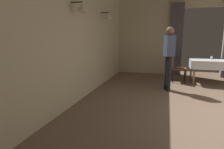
{
  "coord_description": "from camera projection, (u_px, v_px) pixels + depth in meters",
  "views": [
    {
      "loc": [
        -1.23,
        -3.75,
        1.46
      ],
      "look_at": [
        -2.32,
        0.1,
        0.68
      ],
      "focal_mm": 31.21,
      "sensor_mm": 36.0,
      "label": 1
    }
  ],
  "objects": [
    {
      "name": "wall_left",
      "position": [
        70.0,
        35.0,
        4.06
      ],
      "size": [
        0.49,
        8.4,
        3.0
      ],
      "color": "beige",
      "rests_on": "ground"
    },
    {
      "name": "wall_back",
      "position": [
        203.0,
        35.0,
        7.15
      ],
      "size": [
        6.4,
        0.27,
        3.0
      ],
      "color": "beige",
      "rests_on": "ground"
    },
    {
      "name": "dining_table_mid",
      "position": [
        214.0,
        62.0,
        6.13
      ],
      "size": [
        1.48,
        1.03,
        0.75
      ],
      "color": "olive",
      "rests_on": "ground"
    },
    {
      "name": "chair_mid_left",
      "position": [
        177.0,
        66.0,
        6.35
      ],
      "size": [
        0.44,
        0.44,
        0.93
      ],
      "color": "black",
      "rests_on": "ground"
    },
    {
      "name": "glass_mid_b",
      "position": [
        212.0,
        58.0,
        6.17
      ],
      "size": [
        0.07,
        0.07,
        0.11
      ],
      "primitive_type": "cylinder",
      "color": "silver",
      "rests_on": "dining_table_mid"
    },
    {
      "name": "plate_mid_c",
      "position": [
        197.0,
        58.0,
        6.57
      ],
      "size": [
        0.21,
        0.21,
        0.01
      ],
      "primitive_type": "cylinder",
      "color": "white",
      "rests_on": "dining_table_mid"
    },
    {
      "name": "person_waiter_by_doorway",
      "position": [
        169.0,
        53.0,
        5.23
      ],
      "size": [
        0.32,
        0.41,
        1.72
      ],
      "color": "black",
      "rests_on": "ground"
    }
  ]
}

